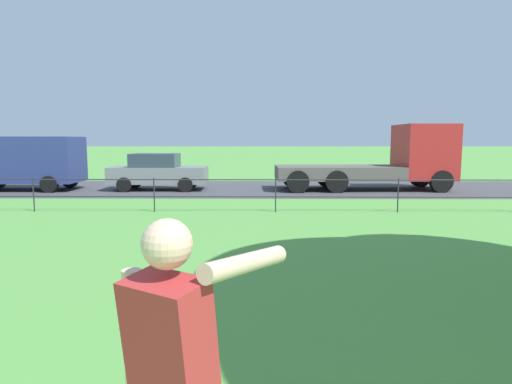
# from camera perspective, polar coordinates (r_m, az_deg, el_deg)

# --- Properties ---
(street_strip) EXTENTS (80.00, 6.80, 0.01)m
(street_strip) POSITION_cam_1_polar(r_m,az_deg,el_deg) (18.93, -3.41, 0.50)
(street_strip) COLOR #424247
(street_strip) RESTS_ON ground
(park_fence) EXTENTS (32.10, 0.04, 1.00)m
(park_fence) POSITION_cam_1_polar(r_m,az_deg,el_deg) (12.67, -5.46, 0.35)
(park_fence) COLOR #232328
(park_fence) RESTS_ON ground
(panel_van_far_left) EXTENTS (5.01, 2.12, 2.24)m
(panel_van_far_left) POSITION_cam_1_polar(r_m,az_deg,el_deg) (20.73, -28.76, 3.73)
(panel_van_far_left) COLOR navy
(panel_van_far_left) RESTS_ON ground
(car_grey_right) EXTENTS (4.02, 1.85, 1.54)m
(car_grey_right) POSITION_cam_1_polar(r_m,az_deg,el_deg) (18.72, -12.79, 2.65)
(car_grey_right) COLOR slate
(car_grey_right) RESTS_ON ground
(flatbed_truck_far_right) EXTENTS (7.38, 2.66, 2.75)m
(flatbed_truck_far_right) POSITION_cam_1_polar(r_m,az_deg,el_deg) (19.16, 17.14, 3.92)
(flatbed_truck_far_right) COLOR #B22323
(flatbed_truck_far_right) RESTS_ON ground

